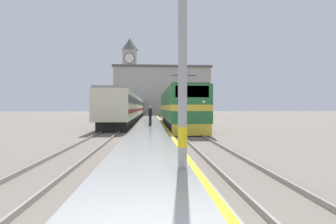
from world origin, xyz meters
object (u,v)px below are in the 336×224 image
Objects in this scene: locomotive_train at (178,108)px; clock_tower at (130,74)px; catenary_mast at (184,16)px; passenger_train at (132,107)px; person_on_platform at (150,115)px.

locomotive_train is 49.96m from clock_tower.
catenary_mast is (-1.83, -19.44, 2.74)m from locomotive_train.
catenary_mast is at bearing -83.49° from passenger_train.
clock_tower is at bearing 96.80° from person_on_platform.
clock_tower is (-8.82, 48.23, 9.63)m from locomotive_train.
person_on_platform is at bearing 93.37° from catenary_mast.
clock_tower is (-6.99, 67.67, 6.89)m from catenary_mast.
catenary_mast reaches higher than person_on_platform.
locomotive_train is 18.37m from passenger_train.
clock_tower is at bearing 100.36° from locomotive_train.
locomotive_train is 0.87× the size of clock_tower.
clock_tower reaches higher than locomotive_train.
locomotive_train is 19.72m from catenary_mast.
locomotive_train is 2.10× the size of catenary_mast.
person_on_platform is at bearing -80.55° from passenger_train.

